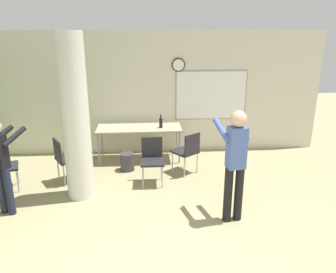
% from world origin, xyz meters
% --- Properties ---
extents(wall_back, '(8.00, 0.15, 2.80)m').
position_xyz_m(wall_back, '(0.03, 5.06, 1.40)').
color(wall_back, beige).
rests_on(wall_back, ground_plane).
extents(support_pillar, '(0.46, 0.46, 2.80)m').
position_xyz_m(support_pillar, '(-1.27, 2.87, 1.40)').
color(support_pillar, silver).
rests_on(support_pillar, ground_plane).
extents(folding_table, '(1.85, 0.68, 0.75)m').
position_xyz_m(folding_table, '(-0.26, 4.49, 0.71)').
color(folding_table, tan).
rests_on(folding_table, ground_plane).
extents(bottle_on_table, '(0.08, 0.08, 0.29)m').
position_xyz_m(bottle_on_table, '(0.22, 4.44, 0.87)').
color(bottle_on_table, black).
rests_on(bottle_on_table, folding_table).
extents(waste_bin, '(0.29, 0.29, 0.37)m').
position_xyz_m(waste_bin, '(-0.51, 3.91, 0.18)').
color(waste_bin, '#38383D').
rests_on(waste_bin, ground_plane).
extents(chair_near_pillar, '(0.60, 0.60, 0.87)m').
position_xyz_m(chair_near_pillar, '(-1.65, 3.45, 0.51)').
color(chair_near_pillar, '#232328').
rests_on(chair_near_pillar, ground_plane).
extents(chair_table_front, '(0.45, 0.45, 0.87)m').
position_xyz_m(chair_table_front, '(-0.00, 3.31, 0.51)').
color(chair_table_front, '#232328').
rests_on(chair_table_front, ground_plane).
extents(chair_by_left_wall, '(0.56, 0.56, 0.87)m').
position_xyz_m(chair_by_left_wall, '(-2.73, 3.15, 0.51)').
color(chair_by_left_wall, '#232328').
rests_on(chair_by_left_wall, ground_plane).
extents(chair_table_right, '(0.62, 0.62, 0.87)m').
position_xyz_m(chair_table_right, '(0.72, 3.67, 0.51)').
color(chair_table_right, '#232328').
rests_on(chair_table_right, ground_plane).
extents(person_playing_side, '(0.45, 0.67, 1.74)m').
position_xyz_m(person_playing_side, '(1.18, 1.93, 1.02)').
color(person_playing_side, black).
rests_on(person_playing_side, ground_plane).
extents(person_watching_back, '(0.49, 0.62, 1.54)m').
position_xyz_m(person_watching_back, '(-2.33, 2.37, 0.91)').
color(person_watching_back, '#1E2338').
rests_on(person_watching_back, ground_plane).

